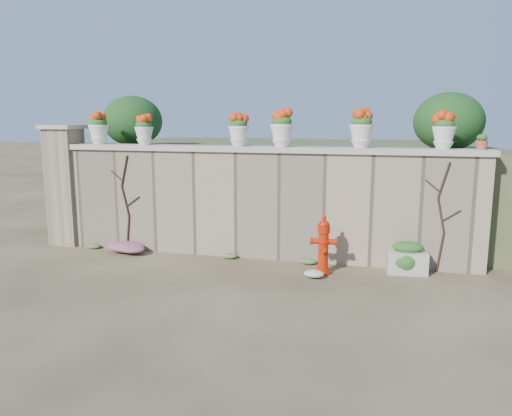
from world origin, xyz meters
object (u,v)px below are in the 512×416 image
(urn_pot_0, at_px, (99,129))
(terracotta_pot, at_px, (482,143))
(planter_box, at_px, (407,258))
(fire_hydrant, at_px, (323,244))

(urn_pot_0, height_order, terracotta_pot, urn_pot_0)
(planter_box, height_order, urn_pot_0, urn_pot_0)
(planter_box, height_order, terracotta_pot, terracotta_pot)
(urn_pot_0, bearing_deg, terracotta_pot, -0.00)
(planter_box, bearing_deg, fire_hydrant, -167.47)
(fire_hydrant, bearing_deg, planter_box, 10.51)
(terracotta_pot, bearing_deg, fire_hydrant, -162.64)
(planter_box, xyz_separation_m, urn_pot_0, (-6.02, 0.39, 2.15))
(fire_hydrant, distance_m, planter_box, 1.47)
(fire_hydrant, bearing_deg, terracotta_pot, 12.43)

